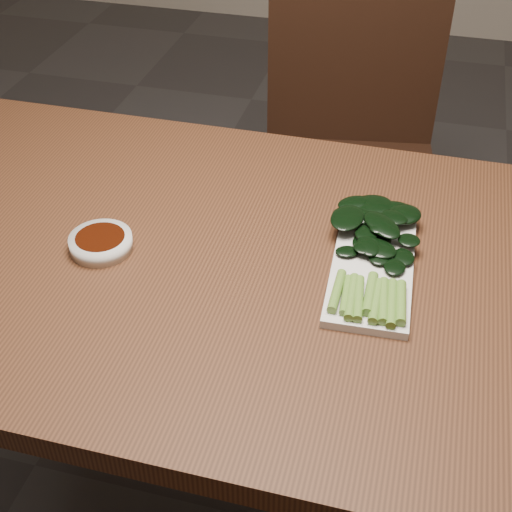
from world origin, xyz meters
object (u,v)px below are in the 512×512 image
object	(u,v)px
chair_far	(350,150)
gai_lan	(374,238)
sauce_bowl	(101,243)
serving_plate	(373,265)
table	(260,294)

from	to	relation	value
chair_far	gai_lan	xyz separation A→B (m)	(0.13, -0.76, 0.29)
chair_far	gai_lan	world-z (taller)	chair_far
sauce_bowl	serving_plate	bearing A→B (deg)	8.21
table	chair_far	size ratio (longest dim) A/B	1.57
chair_far	table	bearing A→B (deg)	-101.86
table	serving_plate	size ratio (longest dim) A/B	4.63
table	sauce_bowl	xyz separation A→B (m)	(-0.25, -0.04, 0.08)
chair_far	gai_lan	size ratio (longest dim) A/B	2.77
table	sauce_bowl	world-z (taller)	sauce_bowl
chair_far	gai_lan	distance (m)	0.82
sauce_bowl	gai_lan	xyz separation A→B (m)	(0.42, 0.11, 0.01)
serving_plate	gai_lan	xyz separation A→B (m)	(-0.01, 0.05, 0.02)
table	serving_plate	distance (m)	0.19
chair_far	sauce_bowl	distance (m)	0.95
sauce_bowl	gai_lan	world-z (taller)	gai_lan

